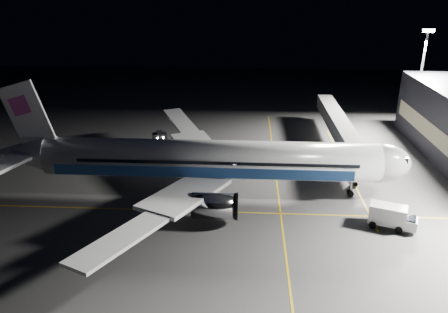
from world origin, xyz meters
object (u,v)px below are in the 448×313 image
safety_cone_b (215,179)px  safety_cone_c (247,177)px  service_truck (392,216)px  jet_bridge (340,128)px  airliner (203,160)px  baggage_tug (160,136)px  safety_cone_a (185,178)px  floodlight_mast_north (421,71)px

safety_cone_b → safety_cone_c: (5.09, 1.14, -0.03)m
service_truck → jet_bridge: bearing=114.4°
airliner → baggage_tug: (-10.97, 21.99, -4.25)m
service_truck → safety_cone_a: 31.07m
airliner → safety_cone_a: bearing=130.6°
jet_bridge → floodlight_mast_north: (18.00, 13.93, 7.79)m
jet_bridge → safety_cone_c: jet_bridge is taller
safety_cone_b → safety_cone_c: size_ratio=1.08×
safety_cone_a → safety_cone_b: bearing=0.0°
airliner → jet_bridge: (23.08, 18.06, -0.58)m
airliner → baggage_tug: bearing=116.5°
airliner → jet_bridge: bearing=38.0°
jet_bridge → airliner: bearing=-142.0°
jet_bridge → safety_cone_b: 26.22m
airliner → safety_cone_b: (1.35, 4.00, -4.83)m
safety_cone_c → safety_cone_b: bearing=-167.4°
service_truck → safety_cone_b: bearing=172.2°
airliner → floodlight_mast_north: (41.08, 31.99, 7.21)m
safety_cone_c → baggage_tug: bearing=135.9°
safety_cone_a → safety_cone_b: safety_cone_b is taller
service_truck → safety_cone_c: 23.10m
airliner → floodlight_mast_north: bearing=37.9°
airliner → safety_cone_c: size_ratio=99.37×
service_truck → safety_cone_b: service_truck is taller
jet_bridge → safety_cone_b: bearing=-147.1°
baggage_tug → safety_cone_b: (12.32, -17.99, -0.58)m
safety_cone_a → baggage_tug: bearing=112.7°
jet_bridge → safety_cone_a: bearing=-152.1°
airliner → safety_cone_c: bearing=38.6°
floodlight_mast_north → service_truck: bearing=-111.7°
jet_bridge → safety_cone_b: jet_bridge is taller
baggage_tug → safety_cone_b: baggage_tug is taller
floodlight_mast_north → service_truck: (-16.16, -40.65, -10.78)m
safety_cone_a → safety_cone_b: 4.79m
baggage_tug → airliner: bearing=-82.7°
safety_cone_a → safety_cone_b: size_ratio=0.98×
airliner → safety_cone_c: airliner is taller
baggage_tug → safety_cone_b: size_ratio=4.88×
jet_bridge → baggage_tug: 34.47m
airliner → floodlight_mast_north: size_ratio=2.97×
service_truck → baggage_tug: bearing=159.9°
floodlight_mast_north → service_truck: size_ratio=3.33×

